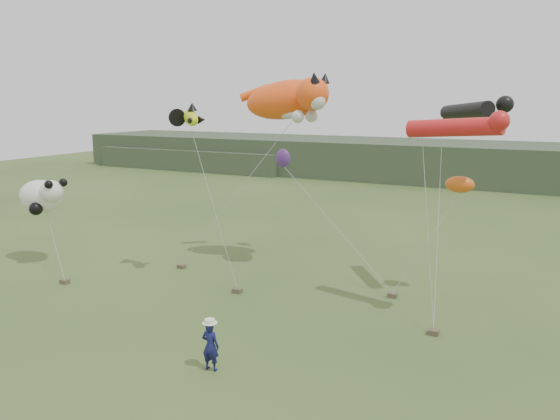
{
  "coord_description": "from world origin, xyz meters",
  "views": [
    {
      "loc": [
        9.99,
        -14.76,
        8.36
      ],
      "look_at": [
        1.04,
        3.0,
        4.36
      ],
      "focal_mm": 35.0,
      "sensor_mm": 36.0,
      "label": 1
    }
  ],
  "objects": [
    {
      "name": "ground",
      "position": [
        0.0,
        0.0,
        0.0
      ],
      "size": [
        120.0,
        120.0,
        0.0
      ],
      "primitive_type": "plane",
      "color": "#385123",
      "rests_on": "ground"
    },
    {
      "name": "headland",
      "position": [
        -3.11,
        44.69,
        1.92
      ],
      "size": [
        90.0,
        13.0,
        4.0
      ],
      "color": "#2D3D28",
      "rests_on": "ground"
    },
    {
      "name": "festival_attendant",
      "position": [
        0.87,
        -1.52,
        0.8
      ],
      "size": [
        0.61,
        0.42,
        1.6
      ],
      "primitive_type": "imported",
      "rotation": [
        0.0,
        0.0,
        3.2
      ],
      "color": "#13164A",
      "rests_on": "ground"
    },
    {
      "name": "sandbag_anchors",
      "position": [
        -1.49,
        5.15,
        0.1
      ],
      "size": [
        16.87,
        5.38,
        0.2
      ],
      "color": "brown",
      "rests_on": "ground"
    },
    {
      "name": "cat_kite",
      "position": [
        -1.64,
        9.68,
        8.43
      ],
      "size": [
        5.53,
        3.26,
        2.49
      ],
      "color": "#FF5014",
      "rests_on": "ground"
    },
    {
      "name": "fish_kite",
      "position": [
        -5.18,
        5.75,
        7.62
      ],
      "size": [
        2.3,
        1.49,
        1.14
      ],
      "color": "#D1E118",
      "rests_on": "ground"
    },
    {
      "name": "tube_kites",
      "position": [
        6.87,
        7.44,
        7.7
      ],
      "size": [
        3.77,
        5.28,
        1.61
      ],
      "color": "black",
      "rests_on": "ground"
    },
    {
      "name": "panda_kite",
      "position": [
        -13.36,
        4.41,
        3.54
      ],
      "size": [
        3.02,
        1.95,
        1.87
      ],
      "color": "white",
      "rests_on": "ground"
    },
    {
      "name": "misc_kites",
      "position": [
        2.31,
        10.22,
        5.06
      ],
      "size": [
        10.77,
        3.48,
        1.24
      ],
      "color": "#D65916",
      "rests_on": "ground"
    }
  ]
}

